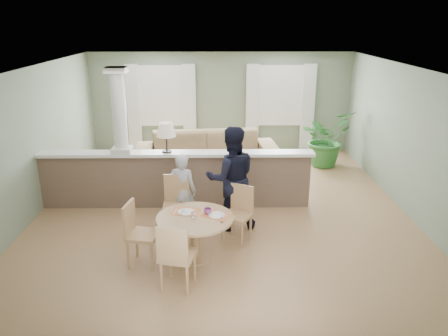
{
  "coord_description": "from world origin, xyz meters",
  "views": [
    {
      "loc": [
        -0.06,
        -7.77,
        3.52
      ],
      "look_at": [
        0.02,
        -1.0,
        1.2
      ],
      "focal_mm": 35.0,
      "sensor_mm": 36.0,
      "label": 1
    }
  ],
  "objects_px": {
    "chair_far_man": "(239,211)",
    "child_person": "(182,191)",
    "dining_table": "(196,226)",
    "houseplant": "(326,138)",
    "chair_near": "(176,254)",
    "chair_side": "(138,231)",
    "man_person": "(231,178)",
    "sofa": "(207,154)",
    "chair_far_boy": "(177,201)"
  },
  "relations": [
    {
      "from": "chair_far_man",
      "to": "chair_near",
      "type": "relative_size",
      "value": 0.95
    },
    {
      "from": "houseplant",
      "to": "man_person",
      "type": "distance_m",
      "value": 4.22
    },
    {
      "from": "dining_table",
      "to": "child_person",
      "type": "bearing_deg",
      "value": 104.11
    },
    {
      "from": "chair_far_man",
      "to": "child_person",
      "type": "xyz_separation_m",
      "value": [
        -0.97,
        0.5,
        0.15
      ]
    },
    {
      "from": "chair_far_boy",
      "to": "chair_near",
      "type": "relative_size",
      "value": 1.01
    },
    {
      "from": "dining_table",
      "to": "sofa",
      "type": "bearing_deg",
      "value": 88.88
    },
    {
      "from": "houseplant",
      "to": "chair_far_boy",
      "type": "bearing_deg",
      "value": -133.44
    },
    {
      "from": "sofa",
      "to": "chair_far_man",
      "type": "xyz_separation_m",
      "value": [
        0.61,
        -3.29,
        0.03
      ]
    },
    {
      "from": "sofa",
      "to": "chair_near",
      "type": "bearing_deg",
      "value": -99.28
    },
    {
      "from": "chair_near",
      "to": "chair_side",
      "type": "bearing_deg",
      "value": -35.22
    },
    {
      "from": "chair_far_boy",
      "to": "child_person",
      "type": "bearing_deg",
      "value": 62.41
    },
    {
      "from": "dining_table",
      "to": "houseplant",
      "type": "bearing_deg",
      "value": 56.27
    },
    {
      "from": "chair_far_boy",
      "to": "chair_near",
      "type": "distance_m",
      "value": 1.76
    },
    {
      "from": "man_person",
      "to": "houseplant",
      "type": "bearing_deg",
      "value": -133.31
    },
    {
      "from": "dining_table",
      "to": "chair_far_man",
      "type": "height_order",
      "value": "chair_far_man"
    },
    {
      "from": "dining_table",
      "to": "child_person",
      "type": "xyz_separation_m",
      "value": [
        -0.28,
        1.12,
        0.11
      ]
    },
    {
      "from": "man_person",
      "to": "chair_far_man",
      "type": "bearing_deg",
      "value": 95.9
    },
    {
      "from": "chair_far_man",
      "to": "child_person",
      "type": "bearing_deg",
      "value": -179.52
    },
    {
      "from": "houseplant",
      "to": "chair_far_boy",
      "type": "height_order",
      "value": "houseplant"
    },
    {
      "from": "child_person",
      "to": "dining_table",
      "type": "bearing_deg",
      "value": 115.94
    },
    {
      "from": "chair_far_man",
      "to": "chair_side",
      "type": "xyz_separation_m",
      "value": [
        -1.54,
        -0.73,
        0.02
      ]
    },
    {
      "from": "chair_far_boy",
      "to": "man_person",
      "type": "xyz_separation_m",
      "value": [
        0.94,
        0.15,
        0.36
      ]
    },
    {
      "from": "man_person",
      "to": "sofa",
      "type": "bearing_deg",
      "value": -87.84
    },
    {
      "from": "chair_far_man",
      "to": "man_person",
      "type": "distance_m",
      "value": 0.63
    },
    {
      "from": "chair_side",
      "to": "chair_far_boy",
      "type": "bearing_deg",
      "value": -14.54
    },
    {
      "from": "sofa",
      "to": "chair_side",
      "type": "bearing_deg",
      "value": -108.66
    },
    {
      "from": "sofa",
      "to": "chair_far_man",
      "type": "distance_m",
      "value": 3.35
    },
    {
      "from": "child_person",
      "to": "man_person",
      "type": "distance_m",
      "value": 0.89
    },
    {
      "from": "sofa",
      "to": "chair_far_man",
      "type": "bearing_deg",
      "value": -85.15
    },
    {
      "from": "chair_far_boy",
      "to": "chair_near",
      "type": "bearing_deg",
      "value": -87.03
    },
    {
      "from": "chair_near",
      "to": "chair_far_man",
      "type": "bearing_deg",
      "value": -109.46
    },
    {
      "from": "chair_near",
      "to": "chair_side",
      "type": "relative_size",
      "value": 1.02
    },
    {
      "from": "houseplant",
      "to": "dining_table",
      "type": "height_order",
      "value": "houseplant"
    },
    {
      "from": "sofa",
      "to": "houseplant",
      "type": "bearing_deg",
      "value": 6.03
    },
    {
      "from": "chair_far_boy",
      "to": "chair_side",
      "type": "xyz_separation_m",
      "value": [
        -0.48,
        -1.05,
        -0.02
      ]
    },
    {
      "from": "child_person",
      "to": "chair_side",
      "type": "bearing_deg",
      "value": 76.98
    },
    {
      "from": "sofa",
      "to": "dining_table",
      "type": "relative_size",
      "value": 2.85
    },
    {
      "from": "chair_far_boy",
      "to": "man_person",
      "type": "distance_m",
      "value": 1.02
    },
    {
      "from": "chair_side",
      "to": "houseplant",
      "type": "bearing_deg",
      "value": -29.76
    },
    {
      "from": "houseplant",
      "to": "dining_table",
      "type": "relative_size",
      "value": 1.19
    },
    {
      "from": "houseplant",
      "to": "chair_near",
      "type": "height_order",
      "value": "houseplant"
    },
    {
      "from": "sofa",
      "to": "houseplant",
      "type": "xyz_separation_m",
      "value": [
        2.94,
        0.61,
        0.21
      ]
    },
    {
      "from": "dining_table",
      "to": "child_person",
      "type": "distance_m",
      "value": 1.16
    },
    {
      "from": "houseplant",
      "to": "child_person",
      "type": "bearing_deg",
      "value": -134.19
    },
    {
      "from": "sofa",
      "to": "chair_far_boy",
      "type": "relative_size",
      "value": 3.31
    },
    {
      "from": "child_person",
      "to": "man_person",
      "type": "relative_size",
      "value": 0.73
    },
    {
      "from": "child_person",
      "to": "man_person",
      "type": "height_order",
      "value": "man_person"
    },
    {
      "from": "dining_table",
      "to": "chair_far_man",
      "type": "relative_size",
      "value": 1.24
    },
    {
      "from": "sofa",
      "to": "child_person",
      "type": "bearing_deg",
      "value": -102.96
    },
    {
      "from": "chair_far_man",
      "to": "man_person",
      "type": "xyz_separation_m",
      "value": [
        -0.12,
        0.47,
        0.4
      ]
    }
  ]
}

